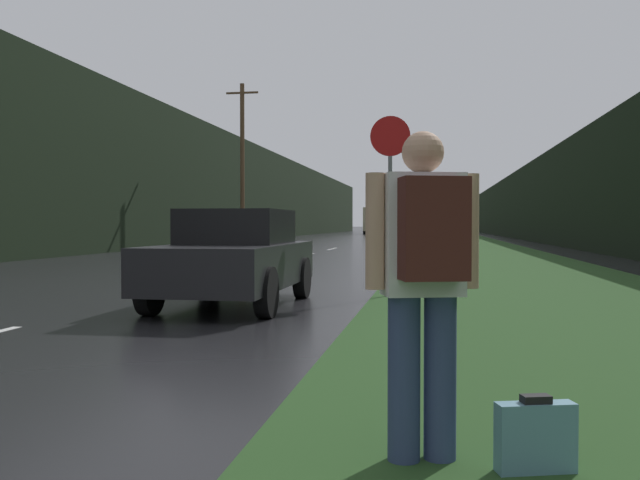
{
  "coord_description": "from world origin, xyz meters",
  "views": [
    {
      "loc": [
        5.09,
        0.72,
        1.28
      ],
      "look_at": [
        2.47,
        16.35,
        0.9
      ],
      "focal_mm": 38.0,
      "sensor_mm": 36.0,
      "label": 1
    }
  ],
  "objects_px": {
    "suitcase": "(536,438)",
    "delivery_truck": "(375,220)",
    "hitchhiker_with_backpack": "(424,274)",
    "stop_sign": "(390,186)",
    "car_passing_near": "(235,257)"
  },
  "relations": [
    {
      "from": "stop_sign",
      "to": "hitchhiker_with_backpack",
      "type": "distance_m",
      "value": 8.33
    },
    {
      "from": "car_passing_near",
      "to": "delivery_truck",
      "type": "bearing_deg",
      "value": -86.88
    },
    {
      "from": "suitcase",
      "to": "hitchhiker_with_backpack",
      "type": "bearing_deg",
      "value": 158.01
    },
    {
      "from": "stop_sign",
      "to": "suitcase",
      "type": "xyz_separation_m",
      "value": [
        1.26,
        -8.3,
        -1.74
      ]
    },
    {
      "from": "hitchhiker_with_backpack",
      "to": "stop_sign",
      "type": "bearing_deg",
      "value": 78.51
    },
    {
      "from": "hitchhiker_with_backpack",
      "to": "car_passing_near",
      "type": "xyz_separation_m",
      "value": [
        -3.02,
        6.61,
        -0.26
      ]
    },
    {
      "from": "hitchhiker_with_backpack",
      "to": "delivery_truck",
      "type": "bearing_deg",
      "value": 78.66
    },
    {
      "from": "delivery_truck",
      "to": "car_passing_near",
      "type": "bearing_deg",
      "value": -86.88
    },
    {
      "from": "hitchhiker_with_backpack",
      "to": "delivery_truck",
      "type": "height_order",
      "value": "delivery_truck"
    },
    {
      "from": "hitchhiker_with_backpack",
      "to": "car_passing_near",
      "type": "distance_m",
      "value": 7.27
    },
    {
      "from": "suitcase",
      "to": "delivery_truck",
      "type": "bearing_deg",
      "value": 79.05
    },
    {
      "from": "stop_sign",
      "to": "hitchhiker_with_backpack",
      "type": "height_order",
      "value": "stop_sign"
    },
    {
      "from": "delivery_truck",
      "to": "hitchhiker_with_backpack",
      "type": "bearing_deg",
      "value": -85.0
    },
    {
      "from": "hitchhiker_with_backpack",
      "to": "delivery_truck",
      "type": "relative_size",
      "value": 0.25
    },
    {
      "from": "car_passing_near",
      "to": "delivery_truck",
      "type": "xyz_separation_m",
      "value": [
        -4.04,
        74.09,
        0.97
      ]
    }
  ]
}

